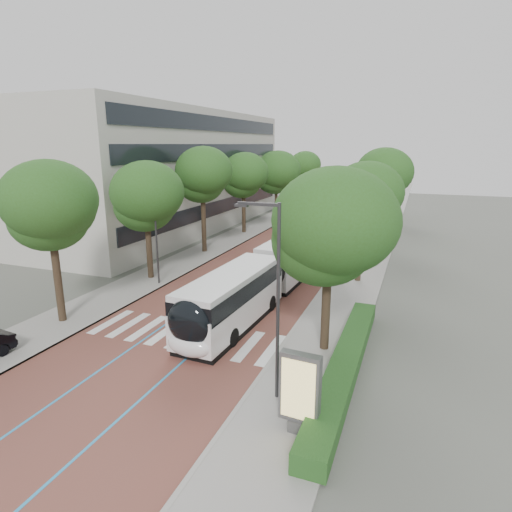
{
  "coord_description": "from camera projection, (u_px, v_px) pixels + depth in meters",
  "views": [
    {
      "loc": [
        11.56,
        -17.83,
        10.18
      ],
      "look_at": [
        0.95,
        9.9,
        2.4
      ],
      "focal_mm": 30.0,
      "sensor_mm": 36.0,
      "label": 1
    }
  ],
  "objects": [
    {
      "name": "ground",
      "position": [
        173.0,
        342.0,
        22.69
      ],
      "size": [
        160.0,
        160.0,
        0.0
      ],
      "primitive_type": "plane",
      "color": "#51544C",
      "rests_on": "ground"
    },
    {
      "name": "trees_right",
      "position": [
        371.0,
        191.0,
        35.83
      ],
      "size": [
        5.98,
        47.41,
        9.31
      ],
      "color": "black",
      "rests_on": "ground"
    },
    {
      "name": "kerb_right",
      "position": [
        369.0,
        223.0,
        56.88
      ],
      "size": [
        0.2,
        140.0,
        0.14
      ],
      "primitive_type": "cube",
      "color": "gray",
      "rests_on": "ground"
    },
    {
      "name": "trees_left",
      "position": [
        239.0,
        179.0,
        47.86
      ],
      "size": [
        6.3,
        60.24,
        9.45
      ],
      "color": "black",
      "rests_on": "ground"
    },
    {
      "name": "bus_queued_0",
      "position": [
        311.0,
        234.0,
        42.21
      ],
      "size": [
        2.85,
        12.46,
        3.2
      ],
      "rotation": [
        0.0,
        0.0,
        0.03
      ],
      "color": "silver",
      "rests_on": "ground"
    },
    {
      "name": "zebra_crossing",
      "position": [
        186.0,
        335.0,
        23.51
      ],
      "size": [
        10.55,
        3.6,
        0.01
      ],
      "color": "silver",
      "rests_on": "ground"
    },
    {
      "name": "lead_bus",
      "position": [
        259.0,
        280.0,
        27.67
      ],
      "size": [
        3.41,
        18.5,
        3.2
      ],
      "rotation": [
        0.0,
        0.0,
        -0.05
      ],
      "color": "black",
      "rests_on": "ground"
    },
    {
      "name": "office_building",
      "position": [
        154.0,
        171.0,
        52.94
      ],
      "size": [
        18.11,
        40.0,
        14.0
      ],
      "color": "#B3B0A6",
      "rests_on": "ground"
    },
    {
      "name": "road",
      "position": [
        328.0,
        220.0,
        58.82
      ],
      "size": [
        11.0,
        140.0,
        0.02
      ],
      "primitive_type": "cube",
      "color": "brown",
      "rests_on": "ground"
    },
    {
      "name": "hedge",
      "position": [
        346.0,
        364.0,
        19.41
      ],
      "size": [
        1.2,
        14.0,
        0.8
      ],
      "primitive_type": "cube",
      "color": "#1C4518",
      "rests_on": "sidewalk_right"
    },
    {
      "name": "streetlight_near",
      "position": [
        274.0,
        288.0,
        16.47
      ],
      "size": [
        1.82,
        0.2,
        8.0
      ],
      "color": "#323235",
      "rests_on": "sidewalk_right"
    },
    {
      "name": "streetlight_far",
      "position": [
        361.0,
        205.0,
        39.06
      ],
      "size": [
        1.82,
        0.2,
        8.0
      ],
      "color": "#323235",
      "rests_on": "sidewalk_right"
    },
    {
      "name": "bus_queued_1",
      "position": [
        336.0,
        214.0,
        54.1
      ],
      "size": [
        2.83,
        12.46,
        3.2
      ],
      "rotation": [
        0.0,
        0.0,
        -0.02
      ],
      "color": "silver",
      "rests_on": "ground"
    },
    {
      "name": "ad_panel",
      "position": [
        300.0,
        391.0,
        15.1
      ],
      "size": [
        1.49,
        0.61,
        3.05
      ],
      "rotation": [
        0.0,
        0.0,
        -0.08
      ],
      "color": "#59595B",
      "rests_on": "sidewalk_right"
    },
    {
      "name": "lamp_post_left",
      "position": [
        156.0,
        230.0,
        30.98
      ],
      "size": [
        0.14,
        0.14,
        8.0
      ],
      "primitive_type": "cylinder",
      "color": "#323235",
      "rests_on": "sidewalk_left"
    },
    {
      "name": "sidewalk_right",
      "position": [
        384.0,
        224.0,
        56.22
      ],
      "size": [
        4.0,
        140.0,
        0.12
      ],
      "primitive_type": "cube",
      "color": "gray",
      "rests_on": "ground"
    },
    {
      "name": "sidewalk_left",
      "position": [
        276.0,
        217.0,
        61.4
      ],
      "size": [
        4.0,
        140.0,
        0.12
      ],
      "primitive_type": "cube",
      "color": "gray",
      "rests_on": "ground"
    },
    {
      "name": "lane_line_right",
      "position": [
        339.0,
        221.0,
        58.27
      ],
      "size": [
        0.12,
        126.0,
        0.01
      ],
      "primitive_type": "cube",
      "color": "#2788C4",
      "rests_on": "road"
    },
    {
      "name": "lane_line_left",
      "position": [
        316.0,
        220.0,
        59.37
      ],
      "size": [
        0.12,
        126.0,
        0.01
      ],
      "primitive_type": "cube",
      "color": "#2788C4",
      "rests_on": "road"
    },
    {
      "name": "kerb_left",
      "position": [
        289.0,
        218.0,
        60.75
      ],
      "size": [
        0.2,
        140.0,
        0.14
      ],
      "primitive_type": "cube",
      "color": "gray",
      "rests_on": "ground"
    }
  ]
}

